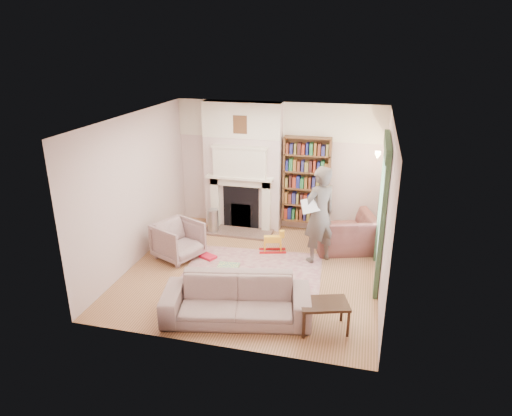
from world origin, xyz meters
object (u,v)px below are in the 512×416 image
(armchair_reading, at_px, (344,233))
(rocking_horse, at_px, (273,242))
(armchair_left, at_px, (178,240))
(sofa, at_px, (237,299))
(paraffin_heater, at_px, (213,221))
(man_reading, at_px, (319,215))
(coffee_table, at_px, (323,316))
(bookcase, at_px, (306,180))

(armchair_reading, height_order, rocking_horse, armchair_reading)
(armchair_reading, distance_m, armchair_left, 3.29)
(armchair_reading, bearing_deg, armchair_left, 1.87)
(sofa, relative_size, paraffin_heater, 4.05)
(armchair_left, relative_size, man_reading, 0.43)
(man_reading, bearing_deg, rocking_horse, -52.84)
(sofa, bearing_deg, paraffin_heater, 103.67)
(man_reading, bearing_deg, paraffin_heater, -62.02)
(sofa, relative_size, rocking_horse, 4.18)
(armchair_left, relative_size, coffee_table, 1.15)
(armchair_left, height_order, paraffin_heater, armchair_left)
(armchair_left, relative_size, paraffin_heater, 1.46)
(sofa, height_order, rocking_horse, sofa)
(bookcase, height_order, man_reading, bookcase)
(armchair_reading, bearing_deg, rocking_horse, 0.32)
(armchair_reading, xyz_separation_m, sofa, (-1.42, -2.84, -0.05))
(rocking_horse, bearing_deg, armchair_left, -174.47)
(rocking_horse, bearing_deg, armchair_reading, 2.79)
(armchair_left, height_order, sofa, armchair_left)
(bookcase, xyz_separation_m, rocking_horse, (-0.46, -1.27, -0.94))
(bookcase, relative_size, armchair_left, 2.30)
(armchair_left, distance_m, man_reading, 2.75)
(armchair_reading, distance_m, sofa, 3.17)
(bookcase, distance_m, coffee_table, 3.82)
(armchair_left, distance_m, paraffin_heater, 1.34)
(armchair_reading, distance_m, man_reading, 0.94)
(man_reading, xyz_separation_m, coffee_table, (0.35, -2.20, -0.72))
(coffee_table, distance_m, rocking_horse, 2.67)
(armchair_reading, relative_size, paraffin_heater, 2.12)
(sofa, distance_m, paraffin_heater, 3.33)
(bookcase, xyz_separation_m, armchair_left, (-2.18, -1.94, -0.81))
(coffee_table, height_order, paraffin_heater, paraffin_heater)
(armchair_reading, distance_m, coffee_table, 2.81)
(armchair_left, distance_m, rocking_horse, 1.86)
(bookcase, distance_m, paraffin_heater, 2.22)
(bookcase, distance_m, armchair_left, 3.03)
(man_reading, distance_m, paraffin_heater, 2.60)
(coffee_table, xyz_separation_m, rocking_horse, (-1.26, 2.35, 0.01))
(armchair_left, xyz_separation_m, rocking_horse, (1.73, 0.67, -0.13))
(armchair_reading, xyz_separation_m, man_reading, (-0.45, -0.60, 0.56))
(sofa, height_order, man_reading, man_reading)
(armchair_left, bearing_deg, sofa, -110.76)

